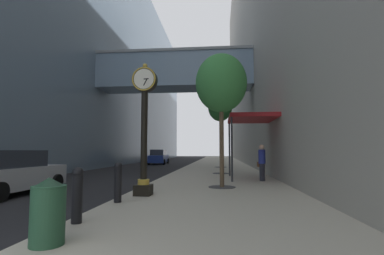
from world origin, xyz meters
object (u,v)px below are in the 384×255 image
Objects in this scene: trash_bin at (48,210)px; car_silver_near at (10,173)px; bollard_nearest at (77,194)px; street_tree_mid_near at (220,92)px; street_clock at (144,122)px; bollard_second at (118,181)px; pedestrian_walking at (262,162)px; car_blue_mid at (159,157)px; street_tree_mid_far at (220,108)px; street_tree_near at (221,84)px.

trash_bin is 7.40m from car_silver_near.
street_tree_mid_near reaches higher than bollard_nearest.
street_clock reaches higher than bollard_second.
pedestrian_walking is (4.76, 9.94, 0.40)m from trash_bin.
street_tree_mid_near is 17.30m from car_blue_mid.
bollard_nearest is 6.30m from car_silver_near.
street_clock reaches higher than car_silver_near.
street_tree_mid_near is 1.52× the size of car_silver_near.
street_tree_mid_far reaches higher than trash_bin.
street_clock is 0.97× the size of car_blue_mid.
bollard_nearest is at bearing -98.55° from street_tree_mid_far.
car_blue_mid reaches higher than bollard_nearest.
street_tree_mid_far is (0.00, 6.98, -0.04)m from street_tree_mid_near.
street_tree_mid_near is 1.46× the size of car_blue_mid.
street_tree_near reaches higher than bollard_nearest.
street_clock is 0.81× the size of street_tree_near.
bollard_nearest is at bearing 99.13° from trash_bin.
pedestrian_walking is 21.48m from car_blue_mid.
bollard_second is 0.64× the size of pedestrian_walking.
bollard_nearest is 1.08× the size of trash_bin.
trash_bin is (0.21, -1.34, -0.06)m from bollard_nearest.
trash_bin is at bearing -101.01° from street_tree_mid_near.
street_tree_mid_far is at bearing 82.54° from trash_bin.
street_tree_mid_near is at bearing 114.16° from pedestrian_walking.
bollard_second reaches higher than trash_bin.
car_silver_near is at bearing -155.39° from pedestrian_walking.
bollard_nearest is at bearing -90.00° from bollard_second.
street_tree_mid_near is (3.01, 13.01, 4.77)m from bollard_nearest.
street_tree_mid_near is 12.67m from car_silver_near.
street_tree_near is at bearing 63.48° from bollard_nearest.
trash_bin is 29.65m from car_blue_mid.
street_tree_mid_far is at bearing -47.41° from car_blue_mid.
car_blue_mid is at bearing 108.48° from street_tree_near.
street_tree_near reaches higher than trash_bin.
car_blue_mid is at bearing 132.59° from street_tree_mid_far.
street_clock is at bearing 83.98° from bollard_nearest.
street_clock is at bearing -99.12° from street_tree_mid_far.
car_blue_mid is (-7.33, 14.96, -4.66)m from street_tree_mid_near.
street_tree_near is at bearing 69.23° from trash_bin.
bollard_second is at bearing -80.40° from car_blue_mid.
bollard_second is 5.07m from car_silver_near.
pedestrian_walking reaches higher than car_blue_mid.
car_blue_mid is at bearing 101.00° from street_clock.
street_clock reaches higher than car_blue_mid.
car_silver_near is at bearing -116.06° from street_tree_mid_far.
street_clock reaches higher than trash_bin.
pedestrian_walking is at bearing 24.61° from car_silver_near.
bollard_second is at bearing -99.68° from street_tree_mid_far.
pedestrian_walking is 0.40× the size of car_silver_near.
street_tree_near is at bearing 41.75° from street_clock.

